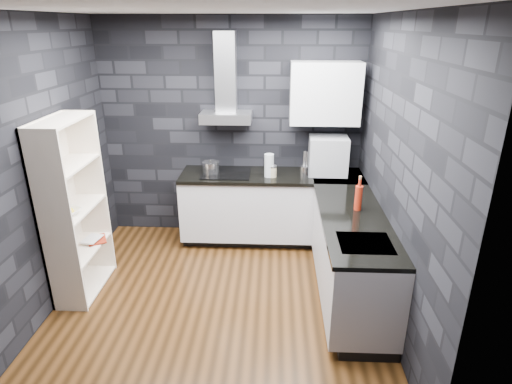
# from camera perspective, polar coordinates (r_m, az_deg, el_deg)

# --- Properties ---
(ground) EXTENTS (3.20, 3.20, 0.00)m
(ground) POSITION_cam_1_polar(r_m,az_deg,el_deg) (4.46, -4.91, -14.12)
(ground) COLOR #472911
(ceiling) EXTENTS (3.20, 3.20, 0.00)m
(ceiling) POSITION_cam_1_polar(r_m,az_deg,el_deg) (3.63, -6.37, 23.04)
(ceiling) COLOR white
(wall_back) EXTENTS (3.20, 0.05, 2.70)m
(wall_back) POSITION_cam_1_polar(r_m,az_deg,el_deg) (5.39, -3.18, 8.16)
(wall_back) COLOR black
(wall_back) RESTS_ON ground
(wall_front) EXTENTS (3.20, 0.05, 2.70)m
(wall_front) POSITION_cam_1_polar(r_m,az_deg,el_deg) (2.39, -10.92, -10.45)
(wall_front) COLOR black
(wall_front) RESTS_ON ground
(wall_left) EXTENTS (0.05, 3.20, 2.70)m
(wall_left) POSITION_cam_1_polar(r_m,az_deg,el_deg) (4.37, -27.16, 2.53)
(wall_left) COLOR black
(wall_left) RESTS_ON ground
(wall_right) EXTENTS (0.05, 3.20, 2.70)m
(wall_right) POSITION_cam_1_polar(r_m,az_deg,el_deg) (3.95, 18.49, 2.00)
(wall_right) COLOR black
(wall_right) RESTS_ON ground
(toekick_back) EXTENTS (2.18, 0.50, 0.10)m
(toekick_back) POSITION_cam_1_polar(r_m,az_deg,el_deg) (5.55, 1.98, -5.76)
(toekick_back) COLOR black
(toekick_back) RESTS_ON ground
(toekick_right) EXTENTS (0.50, 1.78, 0.10)m
(toekick_right) POSITION_cam_1_polar(r_m,az_deg,el_deg) (4.56, 12.66, -13.05)
(toekick_right) COLOR black
(toekick_right) RESTS_ON ground
(counter_back_cab) EXTENTS (2.20, 0.60, 0.76)m
(counter_back_cab) POSITION_cam_1_polar(r_m,az_deg,el_deg) (5.33, 2.03, -1.86)
(counter_back_cab) COLOR silver
(counter_back_cab) RESTS_ON ground
(counter_right_cab) EXTENTS (0.60, 1.80, 0.76)m
(counter_right_cab) POSITION_cam_1_polar(r_m,az_deg,el_deg) (4.32, 12.60, -8.36)
(counter_right_cab) COLOR silver
(counter_right_cab) RESTS_ON ground
(counter_back_top) EXTENTS (2.20, 0.62, 0.04)m
(counter_back_top) POSITION_cam_1_polar(r_m,az_deg,el_deg) (5.17, 2.09, 2.17)
(counter_back_top) COLOR black
(counter_back_top) RESTS_ON counter_back_cab
(counter_right_top) EXTENTS (0.62, 1.80, 0.04)m
(counter_right_top) POSITION_cam_1_polar(r_m,az_deg,el_deg) (4.14, 12.91, -3.55)
(counter_right_top) COLOR black
(counter_right_top) RESTS_ON counter_right_cab
(counter_corner_top) EXTENTS (0.62, 0.62, 0.04)m
(counter_corner_top) POSITION_cam_1_polar(r_m,az_deg,el_deg) (5.24, 10.88, 2.03)
(counter_corner_top) COLOR black
(counter_corner_top) RESTS_ON counter_right_cab
(hood_body) EXTENTS (0.60, 0.34, 0.12)m
(hood_body) POSITION_cam_1_polar(r_m,az_deg,el_deg) (5.16, -4.00, 9.92)
(hood_body) COLOR #BBBCC0
(hood_body) RESTS_ON wall_back
(hood_chimney) EXTENTS (0.24, 0.20, 0.90)m
(hood_chimney) POSITION_cam_1_polar(r_m,az_deg,el_deg) (5.15, -4.06, 15.64)
(hood_chimney) COLOR #BBBCC0
(hood_chimney) RESTS_ON hood_body
(upper_cabinet) EXTENTS (0.80, 0.35, 0.70)m
(upper_cabinet) POSITION_cam_1_polar(r_m,az_deg,el_deg) (5.10, 9.19, 12.88)
(upper_cabinet) COLOR silver
(upper_cabinet) RESTS_ON wall_back
(cooktop) EXTENTS (0.58, 0.50, 0.01)m
(cooktop) POSITION_cam_1_polar(r_m,az_deg,el_deg) (5.21, -3.97, 2.56)
(cooktop) COLOR black
(cooktop) RESTS_ON counter_back_top
(sink_rim) EXTENTS (0.44, 0.40, 0.01)m
(sink_rim) POSITION_cam_1_polar(r_m,az_deg,el_deg) (3.70, 14.35, -6.65)
(sink_rim) COLOR #BBBCC0
(sink_rim) RESTS_ON counter_right_top
(pot) EXTENTS (0.24, 0.24, 0.12)m
(pot) POSITION_cam_1_polar(r_m,az_deg,el_deg) (5.20, -6.05, 3.23)
(pot) COLOR silver
(pot) RESTS_ON cooktop
(glass_vase) EXTENTS (0.12, 0.12, 0.28)m
(glass_vase) POSITION_cam_1_polar(r_m,az_deg,el_deg) (5.05, 1.76, 3.56)
(glass_vase) COLOR silver
(glass_vase) RESTS_ON counter_back_top
(storage_jar) EXTENTS (0.13, 0.13, 0.12)m
(storage_jar) POSITION_cam_1_polar(r_m,az_deg,el_deg) (5.07, 2.19, 2.71)
(storage_jar) COLOR tan
(storage_jar) RESTS_ON counter_back_top
(utensil_crock) EXTENTS (0.11, 0.11, 0.14)m
(utensil_crock) POSITION_cam_1_polar(r_m,az_deg,el_deg) (5.07, 6.50, 2.71)
(utensil_crock) COLOR silver
(utensil_crock) RESTS_ON counter_back_top
(appliance_garage) EXTENTS (0.46, 0.36, 0.45)m
(appliance_garage) POSITION_cam_1_polar(r_m,az_deg,el_deg) (5.20, 9.58, 4.81)
(appliance_garage) COLOR #A1A4A9
(appliance_garage) RESTS_ON counter_back_top
(red_bottle) EXTENTS (0.08, 0.08, 0.25)m
(red_bottle) POSITION_cam_1_polar(r_m,az_deg,el_deg) (4.26, 13.50, -0.78)
(red_bottle) COLOR #9B2310
(red_bottle) RESTS_ON counter_right_top
(bookshelf) EXTENTS (0.47, 0.85, 1.80)m
(bookshelf) POSITION_cam_1_polar(r_m,az_deg,el_deg) (4.55, -23.06, -2.17)
(bookshelf) COLOR #EEDFC8
(bookshelf) RESTS_ON ground
(fruit_bowl) EXTENTS (0.31, 0.31, 0.06)m
(fruit_bowl) POSITION_cam_1_polar(r_m,az_deg,el_deg) (4.42, -23.89, -2.48)
(fruit_bowl) COLOR white
(fruit_bowl) RESTS_ON bookshelf
(book_red) EXTENTS (0.17, 0.10, 0.24)m
(book_red) POSITION_cam_1_polar(r_m,az_deg,el_deg) (4.80, -21.63, -5.02)
(book_red) COLOR maroon
(book_red) RESTS_ON bookshelf
(book_second) EXTENTS (0.16, 0.04, 0.22)m
(book_second) POSITION_cam_1_polar(r_m,az_deg,el_deg) (4.82, -21.96, -4.70)
(book_second) COLOR #B2B2B2
(book_second) RESTS_ON bookshelf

